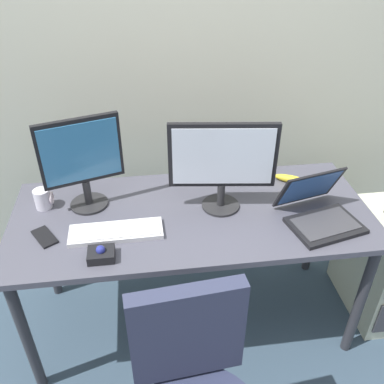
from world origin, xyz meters
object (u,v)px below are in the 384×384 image
(coffee_mug, at_px, (43,199))
(cell_phone, at_px, (44,237))
(monitor_main, at_px, (223,161))
(laptop, at_px, (319,211))
(monitor_side, at_px, (82,159))
(banana, at_px, (292,179))
(trackball_mouse, at_px, (101,254))
(keyboard, at_px, (116,232))

(coffee_mug, bearing_deg, cell_phone, -81.95)
(monitor_main, xyz_separation_m, laptop, (0.43, -0.16, -0.20))
(monitor_side, bearing_deg, banana, 3.44)
(trackball_mouse, bearing_deg, monitor_side, 101.13)
(laptop, bearing_deg, cell_phone, 178.35)
(monitor_side, relative_size, cell_phone, 3.19)
(monitor_main, distance_m, monitor_side, 0.64)
(keyboard, bearing_deg, banana, 18.35)
(laptop, height_order, coffee_mug, laptop)
(keyboard, xyz_separation_m, banana, (0.91, 0.30, 0.01))
(trackball_mouse, bearing_deg, monitor_main, 27.64)
(coffee_mug, bearing_deg, monitor_main, -7.19)
(laptop, height_order, trackball_mouse, laptop)
(laptop, xyz_separation_m, coffee_mug, (-1.26, 0.27, -0.00))
(monitor_side, xyz_separation_m, trackball_mouse, (0.08, -0.39, -0.23))
(monitor_main, height_order, monitor_side, monitor_side)
(keyboard, xyz_separation_m, laptop, (0.92, -0.02, 0.04))
(monitor_side, xyz_separation_m, banana, (1.04, 0.06, -0.24))
(monitor_side, height_order, trackball_mouse, monitor_side)
(laptop, bearing_deg, keyboard, 178.71)
(coffee_mug, xyz_separation_m, banana, (1.25, 0.05, -0.03))
(laptop, xyz_separation_m, trackball_mouse, (-0.98, -0.13, -0.03))
(keyboard, distance_m, trackball_mouse, 0.16)
(laptop, relative_size, banana, 2.01)
(coffee_mug, distance_m, cell_phone, 0.24)
(coffee_mug, relative_size, banana, 0.51)
(keyboard, relative_size, trackball_mouse, 3.75)
(monitor_main, height_order, cell_phone, monitor_main)
(trackball_mouse, distance_m, cell_phone, 0.30)
(monitor_main, bearing_deg, keyboard, -164.11)
(monitor_main, distance_m, trackball_mouse, 0.66)
(cell_phone, bearing_deg, coffee_mug, 65.80)
(monitor_main, distance_m, banana, 0.50)
(keyboard, height_order, laptop, laptop)
(monitor_main, height_order, coffee_mug, monitor_main)
(keyboard, distance_m, coffee_mug, 0.42)
(trackball_mouse, height_order, cell_phone, trackball_mouse)
(keyboard, bearing_deg, monitor_side, 119.17)
(trackball_mouse, xyz_separation_m, banana, (0.96, 0.45, -0.00))
(monitor_main, height_order, banana, monitor_main)
(monitor_side, height_order, laptop, monitor_side)
(laptop, bearing_deg, coffee_mug, 168.05)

